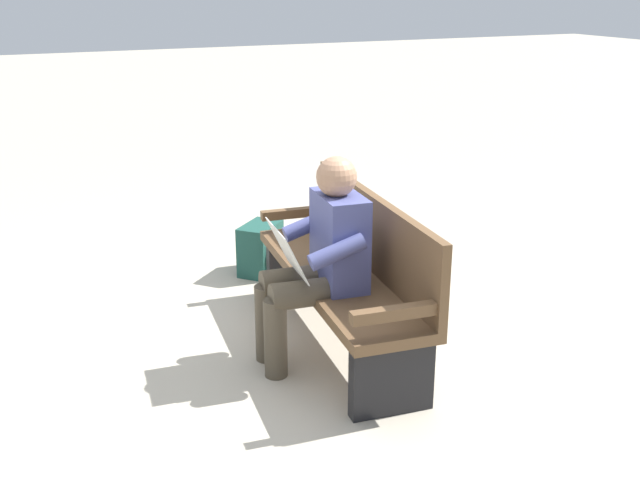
# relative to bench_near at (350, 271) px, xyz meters

# --- Properties ---
(ground_plane) EXTENTS (40.00, 40.00, 0.00)m
(ground_plane) POSITION_rel_bench_near_xyz_m (0.01, 0.07, -0.46)
(ground_plane) COLOR #B7AD99
(bench_near) EXTENTS (1.84, 0.68, 0.90)m
(bench_near) POSITION_rel_bench_near_xyz_m (0.00, 0.00, 0.00)
(bench_near) COLOR brown
(bench_near) RESTS_ON ground
(person_seated) EXTENTS (0.60, 0.60, 1.18)m
(person_seated) POSITION_rel_bench_near_xyz_m (-0.13, 0.25, 0.17)
(person_seated) COLOR #474C84
(person_seated) RESTS_ON ground
(backpack) EXTENTS (0.40, 0.40, 0.37)m
(backpack) POSITION_rel_bench_near_xyz_m (1.29, 0.07, -0.28)
(backpack) COLOR #1E4C42
(backpack) RESTS_ON ground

